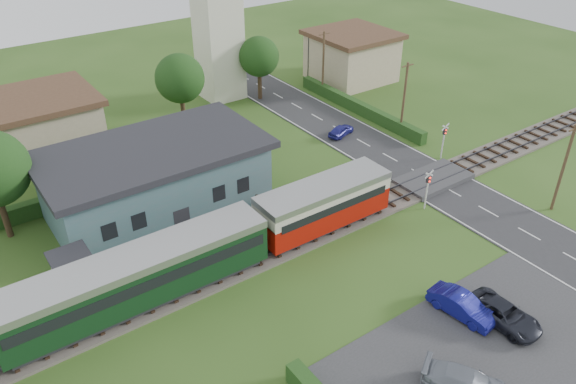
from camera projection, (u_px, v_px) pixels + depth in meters
ground at (357, 235)px, 39.60m from camera, size 120.00×120.00×0.00m
railway_track at (339, 220)px, 40.93m from camera, size 76.00×3.20×0.49m
road at (452, 192)px, 44.50m from camera, size 6.00×70.00×0.05m
car_park at (482, 350)px, 30.52m from camera, size 17.00×9.00×0.08m
crossing_deck at (433, 179)px, 45.78m from camera, size 6.20×3.40×0.45m
platform at (196, 245)px, 38.19m from camera, size 30.00×3.00×0.45m
equipment_hut at (73, 272)px, 33.47m from camera, size 2.30×2.30×2.55m
station_building at (156, 179)px, 40.92m from camera, size 16.00×9.00×5.30m
train at (84, 299)px, 30.87m from camera, size 43.20×2.90×3.40m
church_tower at (216, 0)px, 56.11m from camera, size 6.00×6.00×17.60m
house_west at (34, 128)px, 48.14m from camera, size 10.80×8.80×5.50m
house_east at (352, 55)px, 64.60m from camera, size 8.80×8.80×5.50m
hedge_roadside at (359, 107)px, 57.36m from camera, size 0.80×18.00×1.20m
hedge_station at (136, 178)px, 45.12m from camera, size 22.00×0.80×1.30m
tree_b at (180, 79)px, 51.95m from camera, size 4.60×4.60×7.34m
tree_c at (259, 57)px, 58.44m from camera, size 4.20×4.20×6.78m
utility_pole_b at (564, 167)px, 40.49m from camera, size 1.40×0.22×7.00m
utility_pole_c at (404, 98)px, 51.60m from camera, size 1.40×0.22×7.00m
utility_pole_d at (323, 63)px, 59.93m from camera, size 1.40×0.22×7.00m
crossing_signal_near at (428, 184)px, 41.33m from camera, size 0.84×0.28×3.28m
crossing_signal_far at (444, 136)px, 48.20m from camera, size 0.84×0.28×3.28m
streetlamp_east at (308, 53)px, 64.60m from camera, size 0.30×0.30×5.15m
car_on_road at (341, 130)px, 52.83m from camera, size 3.22×2.02×1.02m
car_park_blue at (462, 306)px, 32.45m from camera, size 1.95×4.21×1.34m
car_park_silver at (467, 383)px, 27.79m from camera, size 3.81×4.75×1.29m
car_park_dark at (504, 314)px, 31.94m from camera, size 2.08×4.40×1.21m
pedestrian_near at (256, 206)px, 40.30m from camera, size 0.77×0.61×1.86m
pedestrian_far at (116, 259)px, 35.37m from camera, size 0.83×0.91×1.52m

